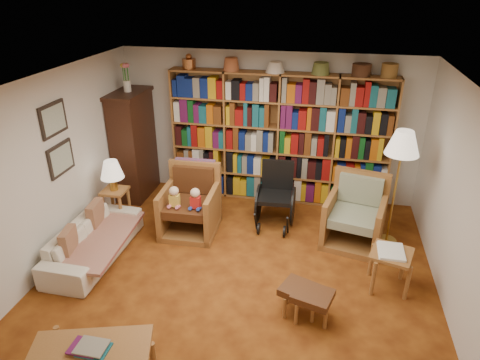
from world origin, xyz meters
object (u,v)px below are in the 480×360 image
(sofa, at_px, (94,241))
(side_table_papers, at_px, (391,258))
(armchair_leather, at_px, (192,204))
(wheelchair, at_px, (276,196))
(footstool_a, at_px, (300,292))
(footstool_b, at_px, (312,298))
(side_table_lamp, at_px, (116,199))
(armchair_sage, at_px, (354,216))
(coffee_table, at_px, (90,354))
(floor_lamp, at_px, (402,148))

(sofa, height_order, side_table_papers, side_table_papers)
(armchair_leather, relative_size, wheelchair, 1.02)
(sofa, height_order, wheelchair, wheelchair)
(sofa, height_order, footstool_a, sofa)
(footstool_b, bearing_deg, footstool_a, 153.43)
(side_table_lamp, xyz_separation_m, side_table_papers, (4.03, -0.74, 0.02))
(armchair_sage, bearing_deg, footstool_b, -105.35)
(side_table_lamp, height_order, armchair_leather, armchair_leather)
(armchair_leather, height_order, footstool_b, armchair_leather)
(armchair_sage, relative_size, footstool_b, 1.96)
(sofa, distance_m, footstool_a, 2.93)
(armchair_leather, height_order, coffee_table, armchair_leather)
(armchair_sage, xyz_separation_m, coffee_table, (-2.48, -3.10, -0.00))
(side_table_lamp, height_order, coffee_table, side_table_lamp)
(armchair_sage, distance_m, footstool_a, 1.85)
(side_table_lamp, distance_m, armchair_leather, 1.21)
(armchair_sage, height_order, wheelchair, wheelchair)
(armchair_sage, relative_size, footstool_a, 1.91)
(coffee_table, bearing_deg, wheelchair, 68.82)
(armchair_leather, relative_size, coffee_table, 0.84)
(wheelchair, xyz_separation_m, footstool_a, (0.55, -1.97, -0.17))
(armchair_sage, xyz_separation_m, footstool_b, (-0.49, -1.80, -0.09))
(sofa, relative_size, side_table_papers, 2.95)
(wheelchair, bearing_deg, armchair_leather, -160.96)
(side_table_lamp, height_order, footstool_a, side_table_lamp)
(side_table_papers, height_order, footstool_a, side_table_papers)
(side_table_papers, xyz_separation_m, footstool_b, (-0.90, -0.76, -0.13))
(sofa, bearing_deg, side_table_papers, -87.00)
(footstool_a, distance_m, footstool_b, 0.16)
(sofa, height_order, coffee_table, sofa)
(sofa, distance_m, coffee_table, 2.17)
(armchair_leather, xyz_separation_m, footstool_b, (1.92, -1.62, -0.12))
(floor_lamp, distance_m, footstool_b, 2.40)
(side_table_lamp, height_order, footstool_b, side_table_lamp)
(armchair_leather, relative_size, footstool_b, 2.01)
(armchair_leather, xyz_separation_m, wheelchair, (1.23, 0.43, 0.04))
(sofa, distance_m, footstool_b, 3.08)
(side_table_lamp, xyz_separation_m, wheelchair, (2.43, 0.54, 0.04))
(sofa, xyz_separation_m, coffee_table, (1.04, -1.90, 0.13))
(wheelchair, bearing_deg, side_table_papers, -38.87)
(side_table_papers, bearing_deg, footstool_a, -146.65)
(coffee_table, bearing_deg, side_table_papers, 35.47)
(armchair_leather, xyz_separation_m, footstool_a, (1.78, -1.55, -0.12))
(floor_lamp, bearing_deg, footstool_a, -123.21)
(side_table_lamp, relative_size, armchair_sage, 0.58)
(footstool_a, bearing_deg, armchair_sage, 69.81)
(coffee_table, bearing_deg, armchair_leather, 88.78)
(wheelchair, xyz_separation_m, footstool_b, (0.69, -2.04, -0.16))
(footstool_b, xyz_separation_m, coffee_table, (-1.98, -1.30, 0.08))
(side_table_lamp, distance_m, wheelchair, 2.49)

